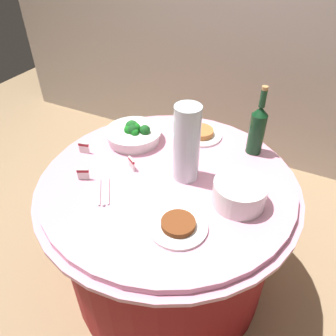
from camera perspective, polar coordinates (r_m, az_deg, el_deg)
ground_plane at (r=2.01m, az=0.00°, el=-18.00°), size 6.00×6.00×0.00m
buffet_table at (r=1.71m, az=0.00°, el=-10.98°), size 1.16×1.16×0.74m
broccoli_bowl at (r=1.68m, az=-5.88°, el=5.85°), size 0.28×0.28×0.11m
plate_stack at (r=1.33m, az=12.11°, el=-4.25°), size 0.21×0.21×0.10m
wine_bottle at (r=1.60m, az=15.04°, el=6.55°), size 0.07×0.07×0.34m
decorative_fruit_vase at (r=1.37m, az=3.20°, el=3.57°), size 0.11×0.11×0.34m
serving_tongs at (r=1.40m, az=-10.90°, el=-4.18°), size 0.13×0.16×0.01m
food_plate_peanuts at (r=1.73m, az=5.48°, el=5.90°), size 0.22×0.22×0.04m
food_plate_stir_fry at (r=1.24m, az=1.76°, el=-9.80°), size 0.22×0.22×0.03m
label_placard_front at (r=1.47m, az=-14.32°, el=-0.95°), size 0.05×0.03×0.05m
label_placard_mid at (r=1.50m, az=-6.27°, el=0.88°), size 0.05×0.03×0.05m
label_placard_rear at (r=1.64m, az=-14.21°, el=3.45°), size 0.05×0.02×0.05m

